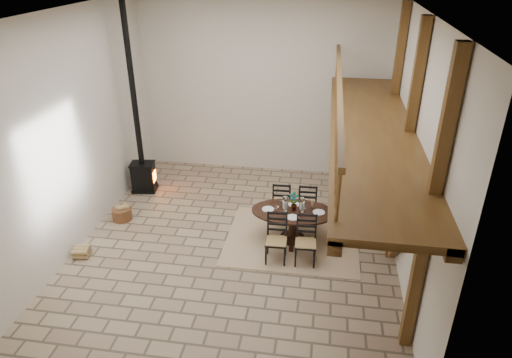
% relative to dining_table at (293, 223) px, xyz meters
% --- Properties ---
extents(ground, '(8.00, 8.00, 0.00)m').
position_rel_dining_table_xyz_m(ground, '(-1.23, -0.27, -0.44)').
color(ground, '#998466').
rests_on(ground, ground).
extents(room_shell, '(7.02, 8.02, 5.01)m').
position_rel_dining_table_xyz_m(room_shell, '(-0.04, -0.27, 2.57)').
color(room_shell, beige).
rests_on(room_shell, ground).
extents(rug, '(3.00, 2.50, 0.02)m').
position_rel_dining_table_xyz_m(rug, '(0.00, -0.00, -0.43)').
color(rug, tan).
rests_on(rug, ground).
extents(dining_table, '(1.92, 2.12, 1.21)m').
position_rel_dining_table_xyz_m(dining_table, '(0.00, 0.00, 0.00)').
color(dining_table, black).
rests_on(dining_table, ground).
extents(wood_stove, '(0.70, 0.58, 5.00)m').
position_rel_dining_table_xyz_m(wood_stove, '(-4.25, 1.79, 0.69)').
color(wood_stove, black).
rests_on(wood_stove, ground).
extents(log_basket, '(0.47, 0.47, 0.39)m').
position_rel_dining_table_xyz_m(log_basket, '(-4.24, 0.24, -0.27)').
color(log_basket, brown).
rests_on(log_basket, ground).
extents(log_stack, '(0.38, 0.39, 0.23)m').
position_rel_dining_table_xyz_m(log_stack, '(-4.48, -1.34, -0.33)').
color(log_stack, tan).
rests_on(log_stack, ground).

